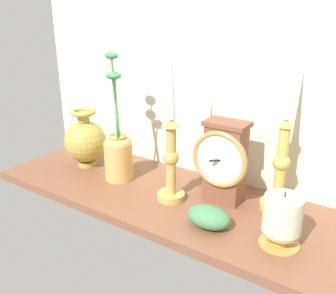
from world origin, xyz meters
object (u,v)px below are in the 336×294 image
Objects in this scene: mantel_clock at (224,161)px; brass_vase_bulbous at (85,140)px; brass_vase_jar at (118,150)px; candlestick_tall_left at (281,161)px; candlestick_tall_center at (171,148)px; pillar_candle_front at (282,219)px.

brass_vase_bulbous is at bearing -176.26° from mantel_clock.
candlestick_tall_left is at bearing 11.07° from brass_vase_jar.
candlestick_tall_center is 32.53cm from pillar_candle_front.
candlestick_tall_center reaches higher than pillar_candle_front.
brass_vase_jar is at bearing -168.93° from candlestick_tall_left.
brass_vase_jar is (-32.26, -4.78, -2.44)cm from mantel_clock.
candlestick_tall_left reaches higher than brass_vase_bulbous.
mantel_clock is at bearing 3.74° from brass_vase_bulbous.
candlestick_tall_center is 2.29× the size of brass_vase_bulbous.
candlestick_tall_center is 3.36× the size of pillar_candle_front.
brass_vase_bulbous is at bearing 173.89° from brass_vase_jar.
mantel_clock is at bearing -162.86° from candlestick_tall_left.
candlestick_tall_left is 46.84cm from brass_vase_jar.
candlestick_tall_left is at bearing 6.79° from brass_vase_bulbous.
mantel_clock is 14.27cm from candlestick_tall_left.
candlestick_tall_center is 36.55cm from brass_vase_bulbous.
brass_vase_bulbous is 67.47cm from pillar_candle_front.
brass_vase_jar is (-20.31, 2.00, -5.71)cm from candlestick_tall_center.
mantel_clock is at bearing 151.24° from pillar_candle_front.
brass_vase_bulbous is (-61.31, -7.30, -4.63)cm from candlestick_tall_left.
mantel_clock is 1.17× the size of brass_vase_bulbous.
pillar_candle_front is (51.50, -5.78, -2.75)cm from brass_vase_jar.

